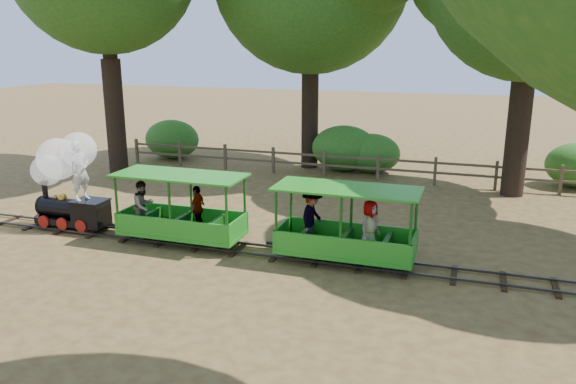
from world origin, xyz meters
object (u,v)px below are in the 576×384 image
(carriage_front, at_px, (175,214))
(fence, at_px, (351,163))
(locomotive, at_px, (65,174))
(carriage_rear, at_px, (339,229))

(carriage_front, xyz_separation_m, fence, (2.67, 8.04, -0.18))
(locomotive, height_order, fence, locomotive)
(locomotive, bearing_deg, carriage_rear, -0.46)
(locomotive, bearing_deg, fence, 53.19)
(locomotive, relative_size, fence, 0.15)
(carriage_front, bearing_deg, fence, 71.65)
(carriage_front, height_order, fence, carriage_front)
(locomotive, distance_m, fence, 9.95)
(locomotive, relative_size, carriage_rear, 0.83)
(carriage_rear, distance_m, fence, 8.13)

